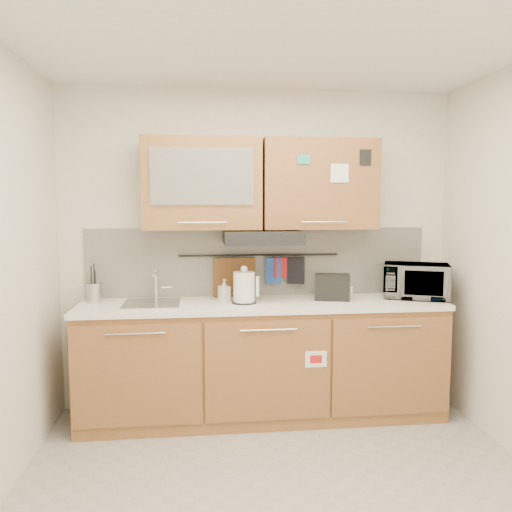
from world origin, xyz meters
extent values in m
plane|color=#9E9993|center=(0.00, 0.00, 0.00)|extent=(3.20, 3.20, 0.00)
plane|color=white|center=(0.00, 0.00, 2.60)|extent=(3.20, 3.20, 0.00)
plane|color=silver|center=(0.00, 1.50, 1.30)|extent=(3.20, 0.00, 3.20)
cube|color=#AE793D|center=(0.00, 1.20, 0.44)|extent=(2.80, 0.60, 0.88)
cube|color=black|center=(0.00, 1.20, 0.05)|extent=(2.80, 0.54, 0.10)
cube|color=#996436|center=(-0.93, 0.89, 0.47)|extent=(0.91, 0.02, 0.74)
cylinder|color=silver|center=(-0.93, 0.86, 0.78)|extent=(0.41, 0.01, 0.01)
cube|color=#996436|center=(0.00, 0.89, 0.47)|extent=(0.91, 0.02, 0.74)
cylinder|color=silver|center=(0.00, 0.86, 0.78)|extent=(0.41, 0.01, 0.01)
cube|color=#996436|center=(0.93, 0.89, 0.47)|extent=(0.91, 0.02, 0.74)
cylinder|color=silver|center=(0.93, 0.86, 0.78)|extent=(0.41, 0.01, 0.01)
cube|color=white|center=(0.00, 1.19, 0.90)|extent=(2.82, 0.62, 0.04)
cube|color=silver|center=(0.00, 1.49, 1.20)|extent=(2.80, 0.02, 0.56)
cube|color=#AE793D|center=(-0.46, 1.32, 1.83)|extent=(0.90, 0.35, 0.70)
cube|color=silver|center=(-0.46, 1.14, 1.88)|extent=(0.76, 0.02, 0.42)
cube|color=#996436|center=(0.46, 1.32, 1.83)|extent=(0.90, 0.35, 0.70)
cube|color=white|center=(0.58, 1.14, 1.91)|extent=(0.14, 0.00, 0.14)
cube|color=black|center=(0.00, 1.25, 1.42)|extent=(0.60, 0.46, 0.10)
cube|color=silver|center=(-0.85, 1.20, 0.92)|extent=(0.42, 0.40, 0.03)
cylinder|color=silver|center=(-0.83, 1.36, 1.04)|extent=(0.03, 0.03, 0.24)
cylinder|color=silver|center=(-0.83, 1.28, 1.14)|extent=(0.02, 0.18, 0.02)
cylinder|color=black|center=(0.00, 1.45, 1.26)|extent=(1.30, 0.02, 0.02)
cylinder|color=#B4B5B9|center=(-1.30, 1.33, 1.00)|extent=(0.13, 0.13, 0.15)
cylinder|color=black|center=(-1.32, 1.34, 1.06)|extent=(0.01, 0.01, 0.28)
cylinder|color=black|center=(-1.28, 1.31, 1.05)|extent=(0.01, 0.01, 0.25)
cylinder|color=black|center=(-1.30, 1.35, 1.07)|extent=(0.01, 0.01, 0.30)
cylinder|color=black|center=(-1.32, 1.31, 1.03)|extent=(0.01, 0.01, 0.22)
cylinder|color=white|center=(-0.15, 1.16, 1.04)|extent=(0.20, 0.20, 0.24)
sphere|color=white|center=(-0.15, 1.16, 1.18)|extent=(0.05, 0.05, 0.05)
cube|color=white|center=(-0.05, 1.14, 1.05)|extent=(0.03, 0.04, 0.15)
cylinder|color=black|center=(-0.15, 1.16, 0.93)|extent=(0.19, 0.19, 0.01)
cube|color=black|center=(0.56, 1.22, 1.02)|extent=(0.30, 0.22, 0.20)
cube|color=black|center=(0.51, 1.23, 1.12)|extent=(0.10, 0.13, 0.01)
cube|color=black|center=(0.60, 1.21, 1.12)|extent=(0.10, 0.13, 0.01)
imported|color=#999999|center=(1.25, 1.22, 1.06)|extent=(0.59, 0.51, 0.28)
imported|color=#999999|center=(-0.30, 1.27, 1.01)|extent=(0.10, 0.10, 0.17)
cube|color=brown|center=(-0.20, 1.44, 1.03)|extent=(0.34, 0.06, 0.42)
cube|color=#214499|center=(0.12, 1.44, 1.13)|extent=(0.13, 0.05, 0.21)
cube|color=black|center=(0.30, 1.44, 1.13)|extent=(0.15, 0.08, 0.22)
cube|color=red|center=(0.19, 1.44, 1.16)|extent=(0.13, 0.06, 0.16)
camera|label=1|loc=(-0.48, -2.59, 1.67)|focal=35.00mm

